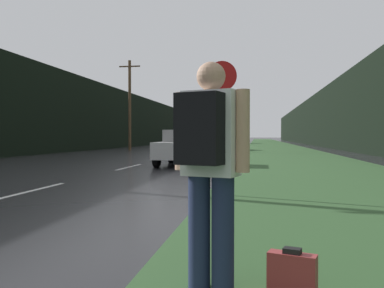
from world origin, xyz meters
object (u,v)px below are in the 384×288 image
Objects in this scene: suitcase at (292,275)px; hitchhiker_with_backpack at (209,161)px; stop_sign at (222,116)px; car_oncoming at (206,139)px; delivery_truck at (214,132)px; car_passing_near at (185,147)px; car_passing_far at (222,142)px.

hitchhiker_with_backpack is at bearing -161.14° from suitcase.
hitchhiker_with_backpack is at bearing -86.19° from stop_sign.
suitcase is 52.70m from car_oncoming.
suitcase is (0.62, 0.02, -0.85)m from hitchhiker_with_backpack.
delivery_truck reaches higher than car_oncoming.
car_passing_near is (-2.59, 13.54, -0.27)m from hitchhiker_with_backpack.
car_oncoming is at bearing 115.01° from suitcase.
car_passing_near is 38.89m from car_oncoming.
car_oncoming is at bearing -84.29° from car_passing_near.
car_passing_far reaches higher than suitcase.
car_oncoming is (-3.87, 38.70, 0.01)m from car_passing_near.
car_passing_far is at bearing -83.02° from delivery_truck.
delivery_truck reaches higher than suitcase.
car_oncoming reaches higher than suitcase.
car_passing_near is at bearing -84.29° from car_oncoming.
delivery_truck is at bearing 113.15° from hitchhiker_with_backpack.
car_passing_far is at bearing -79.51° from car_oncoming.
stop_sign is 26.37m from car_passing_far.
stop_sign is at bearing -82.60° from car_oncoming.
hitchhiker_with_backpack is (0.34, -5.08, -0.60)m from stop_sign.
delivery_truck is (-3.87, 49.39, 1.09)m from car_passing_near.
suitcase is 0.06× the size of delivery_truck.
suitcase is at bearing -79.26° from stop_sign.
car_passing_near is 1.07× the size of car_passing_far.
stop_sign reaches higher than car_passing_far.
stop_sign is 0.62× the size of car_passing_near.
car_passing_far is 31.85m from delivery_truck.
stop_sign is 8.79m from car_passing_near.
suitcase is 31.49m from car_passing_far.
car_passing_near is at bearing 104.92° from stop_sign.
car_passing_near is at bearing 90.00° from car_passing_far.
car_oncoming is at bearing 97.40° from stop_sign.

